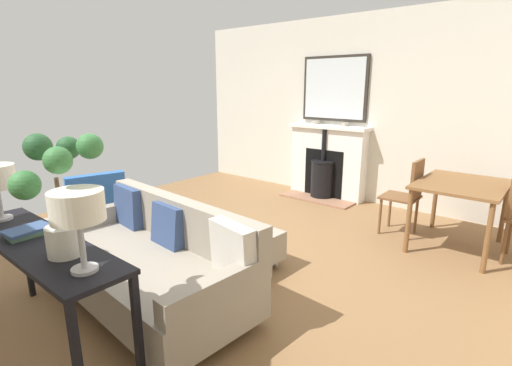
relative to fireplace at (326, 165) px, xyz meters
name	(u,v)px	position (x,y,z in m)	size (l,w,h in m)	color
ground_plane	(218,258)	(2.70, 0.28, -0.52)	(5.85, 5.77, 0.01)	olive
wall_left	(353,110)	(-0.22, 0.28, 0.86)	(0.12, 5.77, 2.75)	beige
fireplace	(326,165)	(0.00, 0.00, 0.00)	(0.62, 1.31, 1.14)	#93664C
mirror_over_mantel	(334,89)	(-0.14, 0.00, 1.18)	(0.04, 1.08, 0.98)	#2D2823
mantel_bowl_near	(316,122)	(-0.04, -0.24, 0.66)	(0.13, 0.13, 0.05)	#9E9384
mantel_bowl_far	(345,124)	(-0.04, 0.26, 0.66)	(0.11, 0.11, 0.05)	#9E9384
sofa	(150,261)	(3.60, 0.41, -0.17)	(1.04, 2.06, 0.81)	#B2B2B7
ottoman	(236,243)	(2.71, 0.54, -0.28)	(0.64, 0.82, 0.37)	#B2B2B7
armchair_accent	(94,203)	(3.28, -1.08, -0.06)	(0.79, 0.72, 0.83)	brown
console_table	(39,254)	(4.41, 0.41, 0.18)	(0.40, 1.67, 0.78)	black
table_lamp_far_end	(77,209)	(4.41, 1.03, 0.62)	(0.27, 0.27, 0.45)	#B2B2B7
potted_plant	(57,185)	(4.39, 0.76, 0.69)	(0.46, 0.42, 0.71)	silver
book_stack	(28,232)	(4.41, 0.26, 0.29)	(0.28, 0.20, 0.05)	#4C7056
dining_table	(461,191)	(0.84, 2.10, 0.13)	(1.07, 0.83, 0.74)	brown
dining_chair_near_fireplace	(408,192)	(0.84, 1.56, 0.03)	(0.40, 0.40, 0.92)	brown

